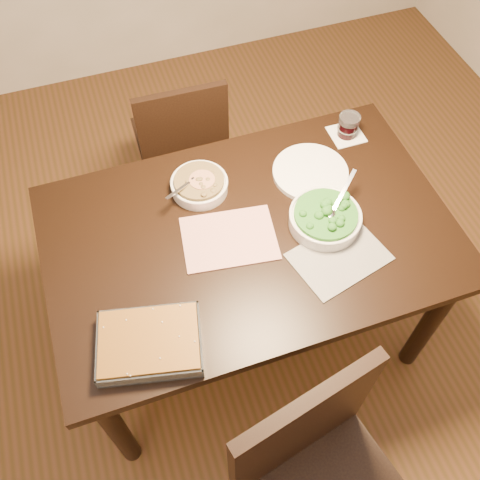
# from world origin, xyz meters

# --- Properties ---
(ground) EXTENTS (4.00, 4.00, 0.00)m
(ground) POSITION_xyz_m (0.00, 0.00, 0.00)
(ground) COLOR #4A3215
(ground) RESTS_ON ground
(table) EXTENTS (1.40, 0.90, 0.75)m
(table) POSITION_xyz_m (0.00, 0.00, 0.65)
(table) COLOR black
(table) RESTS_ON ground
(magazine_a) EXTENTS (0.35, 0.27, 0.01)m
(magazine_a) POSITION_xyz_m (-0.08, -0.00, 0.75)
(magazine_a) COLOR #AF3232
(magazine_a) RESTS_ON table
(magazine_b) EXTENTS (0.35, 0.28, 0.01)m
(magazine_b) POSITION_xyz_m (0.25, -0.19, 0.75)
(magazine_b) COLOR #292931
(magazine_b) RESTS_ON table
(coaster) EXTENTS (0.13, 0.13, 0.00)m
(coaster) POSITION_xyz_m (0.52, 0.32, 0.75)
(coaster) COLOR white
(coaster) RESTS_ON table
(stew_bowl) EXTENTS (0.21, 0.21, 0.08)m
(stew_bowl) POSITION_xyz_m (-0.11, 0.24, 0.78)
(stew_bowl) COLOR white
(stew_bowl) RESTS_ON table
(broccoli_bowl) EXTENTS (0.25, 0.25, 0.10)m
(broccoli_bowl) POSITION_xyz_m (0.26, -0.05, 0.78)
(broccoli_bowl) COLOR white
(broccoli_bowl) RESTS_ON table
(baking_dish) EXTENTS (0.35, 0.29, 0.06)m
(baking_dish) POSITION_xyz_m (-0.42, -0.30, 0.78)
(baking_dish) COLOR silver
(baking_dish) RESTS_ON table
(wine_tumbler) EXTENTS (0.08, 0.08, 0.09)m
(wine_tumbler) POSITION_xyz_m (0.52, 0.32, 0.80)
(wine_tumbler) COLOR black
(wine_tumbler) RESTS_ON coaster
(dinner_plate) EXTENTS (0.28, 0.28, 0.02)m
(dinner_plate) POSITION_xyz_m (0.30, 0.18, 0.76)
(dinner_plate) COLOR white
(dinner_plate) RESTS_ON table
(chair_near) EXTENTS (0.55, 0.55, 0.98)m
(chair_near) POSITION_xyz_m (-0.05, -0.78, 0.55)
(chair_near) COLOR black
(chair_near) RESTS_ON ground
(chair_far) EXTENTS (0.40, 0.40, 0.84)m
(chair_far) POSITION_xyz_m (-0.06, 0.78, 0.47)
(chair_far) COLOR black
(chair_far) RESTS_ON ground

